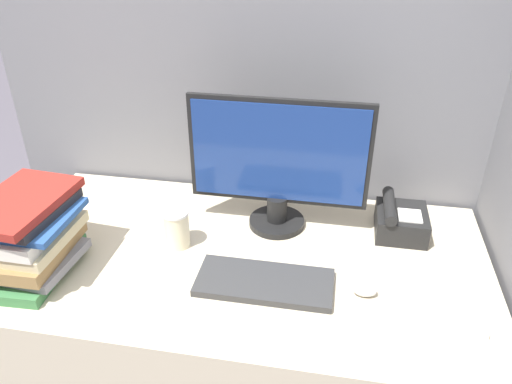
# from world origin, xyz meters

# --- Properties ---
(cubicle_panel_rear) EXTENTS (1.84, 0.04, 1.78)m
(cubicle_panel_rear) POSITION_xyz_m (0.00, 0.81, 0.89)
(cubicle_panel_rear) COLOR slate
(cubicle_panel_rear) RESTS_ON ground_plane
(desk) EXTENTS (1.44, 0.77, 0.72)m
(desk) POSITION_xyz_m (0.00, 0.39, 0.36)
(desk) COLOR beige
(desk) RESTS_ON ground_plane
(monitor) EXTENTS (0.54, 0.18, 0.42)m
(monitor) POSITION_xyz_m (0.08, 0.57, 0.94)
(monitor) COLOR black
(monitor) RESTS_ON desk
(keyboard) EXTENTS (0.37, 0.16, 0.02)m
(keyboard) POSITION_xyz_m (0.09, 0.27, 0.73)
(keyboard) COLOR #333333
(keyboard) RESTS_ON desk
(mouse) EXTENTS (0.06, 0.04, 0.04)m
(mouse) POSITION_xyz_m (0.36, 0.28, 0.74)
(mouse) COLOR silver
(mouse) RESTS_ON desk
(coffee_cup) EXTENTS (0.08, 0.08, 0.12)m
(coffee_cup) POSITION_xyz_m (-0.19, 0.40, 0.78)
(coffee_cup) COLOR beige
(coffee_cup) RESTS_ON desk
(book_stack) EXTENTS (0.25, 0.32, 0.23)m
(book_stack) POSITION_xyz_m (-0.55, 0.22, 0.84)
(book_stack) COLOR #38723F
(book_stack) RESTS_ON desk
(desk_telephone) EXTENTS (0.15, 0.18, 0.11)m
(desk_telephone) POSITION_xyz_m (0.46, 0.58, 0.77)
(desk_telephone) COLOR black
(desk_telephone) RESTS_ON desk
(paper_pile) EXTENTS (0.23, 0.25, 0.02)m
(paper_pile) POSITION_xyz_m (0.56, 0.29, 0.74)
(paper_pile) COLOR white
(paper_pile) RESTS_ON desk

